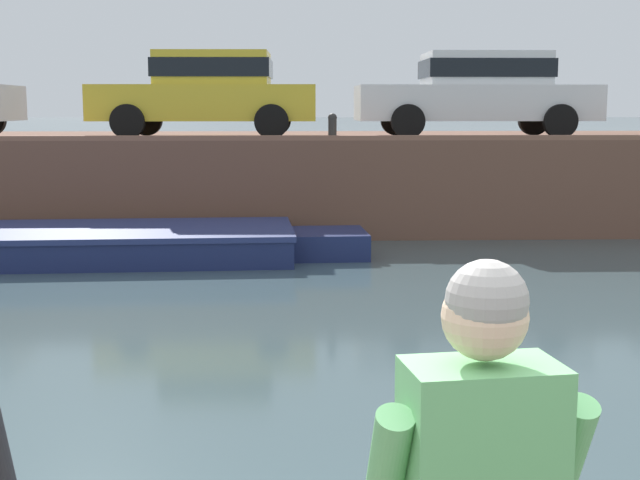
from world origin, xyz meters
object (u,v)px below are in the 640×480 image
Objects in this scene: car_left_inner_yellow at (208,91)px; mooring_bollard_mid at (332,126)px; boat_moored_west_navy at (116,244)px; car_centre_white at (479,91)px.

car_left_inner_yellow is 9.18× the size of mooring_bollard_mid.
car_centre_white is (6.09, 3.53, 2.29)m from boat_moored_west_navy.
boat_moored_west_navy is at bearing -149.91° from car_centre_white.
boat_moored_west_navy is 7.40m from car_centre_white.
mooring_bollard_mid is (2.19, -1.61, -0.61)m from car_left_inner_yellow.
boat_moored_west_navy is 15.58× the size of mooring_bollard_mid.
car_centre_white is 9.85× the size of mooring_bollard_mid.
mooring_bollard_mid is at bearing -36.27° from car_left_inner_yellow.
car_centre_white is at bearing 29.87° from mooring_bollard_mid.
mooring_bollard_mid is at bearing -150.13° from car_centre_white.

